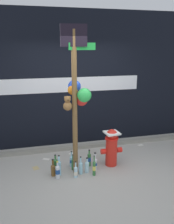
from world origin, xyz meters
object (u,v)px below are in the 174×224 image
(bottle_0, at_px, (76,172))
(bottle_8, at_px, (72,161))
(bottle_9, at_px, (53,169))
(bottle_11, at_px, (58,171))
(bottle_4, at_px, (59,167))
(bottle_6, at_px, (73,164))
(bottle_7, at_px, (89,159))
(fire_hydrant, at_px, (111,147))
(bottle_3, at_px, (95,163))
(bottle_1, at_px, (87,166))
(memorial_post, at_px, (77,89))
(bottle_10, at_px, (56,166))
(bottle_2, at_px, (94,168))
(bottle_5, at_px, (81,167))

(bottle_0, relative_size, bottle_8, 0.96)
(bottle_9, height_order, bottle_11, same)
(bottle_4, xyz_separation_m, bottle_8, (0.29, 0.26, -0.04))
(bottle_6, relative_size, bottle_7, 0.92)
(bottle_6, bearing_deg, fire_hydrant, 1.01)
(bottle_3, bearing_deg, bottle_9, -177.73)
(bottle_1, distance_m, bottle_9, 0.64)
(memorial_post, relative_size, bottle_10, 6.99)
(bottle_1, bearing_deg, memorial_post, 150.94)
(bottle_9, xyz_separation_m, bottle_11, (0.07, -0.11, 0.01))
(bottle_4, distance_m, bottle_9, 0.12)
(bottle_4, height_order, bottle_6, bottle_4)
(bottle_0, distance_m, bottle_1, 0.27)
(bottle_8, bearing_deg, bottle_7, -9.50)
(bottle_4, bearing_deg, memorial_post, 9.50)
(bottle_2, height_order, bottle_3, bottle_2)
(bottle_1, relative_size, bottle_7, 0.87)
(fire_hydrant, distance_m, bottle_2, 0.60)
(bottle_3, xyz_separation_m, bottle_11, (-0.75, -0.14, 0.00))
(bottle_4, height_order, bottle_8, bottle_4)
(bottle_0, bearing_deg, bottle_4, 151.58)
(bottle_1, height_order, bottle_11, bottle_11)
(bottle_7, bearing_deg, bottle_0, -134.18)
(bottle_2, bearing_deg, bottle_11, 175.20)
(bottle_2, xyz_separation_m, bottle_4, (-0.63, 0.17, 0.01))
(bottle_10, bearing_deg, memorial_post, -1.84)
(fire_hydrant, relative_size, bottle_0, 2.40)
(bottle_8, bearing_deg, fire_hydrant, -8.59)
(fire_hydrant, distance_m, bottle_9, 1.23)
(bottle_5, xyz_separation_m, bottle_6, (-0.11, 0.18, -0.01))
(bottle_1, distance_m, bottle_7, 0.26)
(bottle_0, relative_size, bottle_6, 0.99)
(bottle_2, distance_m, bottle_5, 0.26)
(bottle_1, bearing_deg, bottle_2, -53.80)
(bottle_1, relative_size, bottle_2, 0.76)
(bottle_0, height_order, bottle_3, bottle_3)
(bottle_0, height_order, bottle_2, bottle_2)
(bottle_2, distance_m, bottle_8, 0.56)
(bottle_5, bearing_deg, bottle_7, 48.24)
(bottle_1, height_order, bottle_2, bottle_2)
(bottle_0, relative_size, bottle_3, 0.89)
(fire_hydrant, xyz_separation_m, bottle_6, (-0.79, -0.01, -0.27))
(memorial_post, bearing_deg, bottle_2, -40.76)
(memorial_post, bearing_deg, bottle_5, -71.65)
(bottle_7, bearing_deg, bottle_10, -169.21)
(bottle_0, bearing_deg, bottle_5, 40.33)
(bottle_6, bearing_deg, bottle_7, 12.37)
(bottle_7, bearing_deg, bottle_4, -162.01)
(bottle_11, bearing_deg, bottle_2, -4.80)
(bottle_2, bearing_deg, memorial_post, 139.24)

